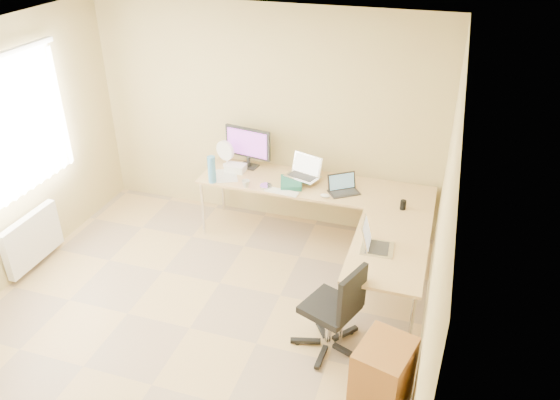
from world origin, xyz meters
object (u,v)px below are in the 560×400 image
(office_chair, at_px, (330,302))
(laptop_center, at_px, (303,168))
(laptop_black, at_px, (344,185))
(laptop_return, at_px, (378,239))
(desk_fan, at_px, (227,154))
(desk_main, at_px, (314,212))
(cabinet, at_px, (382,378))
(water_bottle, at_px, (212,169))
(keyboard, at_px, (282,192))
(desk_return, at_px, (386,278))
(mug, at_px, (246,184))
(monitor, at_px, (248,148))

(office_chair, bearing_deg, laptop_center, 134.68)
(laptop_black, distance_m, laptop_return, 1.10)
(desk_fan, bearing_deg, office_chair, -27.41)
(desk_main, bearing_deg, laptop_return, -50.78)
(laptop_return, relative_size, cabinet, 0.54)
(water_bottle, relative_size, cabinet, 0.49)
(desk_main, bearing_deg, keyboard, -135.27)
(desk_return, height_order, mug, mug)
(mug, bearing_deg, laptop_center, 29.73)
(desk_return, bearing_deg, desk_fan, 151.41)
(mug, bearing_deg, desk_fan, 132.63)
(laptop_return, bearing_deg, keyboard, 53.84)
(laptop_black, relative_size, office_chair, 0.35)
(desk_main, height_order, cabinet, desk_main)
(desk_return, height_order, monitor, monitor)
(keyboard, distance_m, water_bottle, 0.84)
(laptop_center, xyz_separation_m, keyboard, (-0.15, -0.32, -0.17))
(laptop_black, bearing_deg, mug, 155.00)
(laptop_center, height_order, water_bottle, water_bottle)
(keyboard, distance_m, cabinet, 2.44)
(laptop_center, distance_m, water_bottle, 1.02)
(desk_return, xyz_separation_m, laptop_black, (-0.62, 0.90, 0.47))
(laptop_center, distance_m, office_chair, 1.88)
(desk_return, bearing_deg, cabinet, -83.12)
(laptop_return, height_order, cabinet, laptop_return)
(keyboard, xyz_separation_m, mug, (-0.42, 0.00, 0.03))
(desk_return, bearing_deg, laptop_center, 137.76)
(desk_fan, bearing_deg, keyboard, -8.81)
(office_chair, bearing_deg, cabinet, -25.04)
(monitor, bearing_deg, water_bottle, -107.39)
(laptop_center, distance_m, laptop_black, 0.53)
(monitor, height_order, water_bottle, monitor)
(desk_main, xyz_separation_m, laptop_black, (0.35, -0.10, 0.47))
(desk_main, relative_size, monitor, 4.54)
(water_bottle, distance_m, cabinet, 3.02)
(keyboard, bearing_deg, desk_fan, 157.35)
(laptop_return, height_order, office_chair, same)
(desk_fan, relative_size, cabinet, 0.48)
(monitor, height_order, office_chair, monitor)
(desk_return, xyz_separation_m, laptop_return, (-0.10, -0.07, 0.48))
(office_chair, bearing_deg, monitor, 149.20)
(laptop_center, height_order, office_chair, laptop_center)
(laptop_center, bearing_deg, desk_return, -23.59)
(laptop_black, bearing_deg, monitor, 130.83)
(water_bottle, relative_size, laptop_return, 0.91)
(keyboard, bearing_deg, cabinet, -48.25)
(water_bottle, bearing_deg, desk_fan, 90.00)
(keyboard, bearing_deg, desk_return, -23.31)
(desk_main, distance_m, desk_return, 1.40)
(keyboard, bearing_deg, laptop_return, -27.78)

